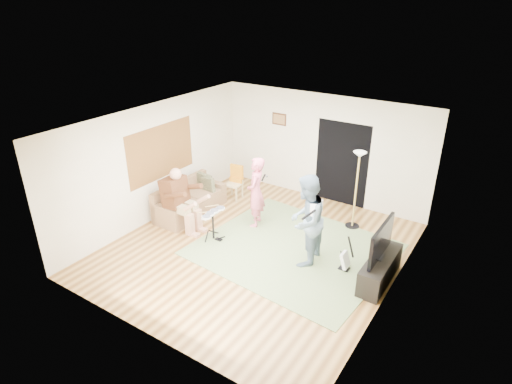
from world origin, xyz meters
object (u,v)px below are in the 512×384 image
guitarist (306,221)px  singer (256,192)px  drum_kit (213,227)px  television (381,241)px  dining_chair (235,187)px  tv_cabinet (380,269)px  guitar_spare (345,260)px  torchiere_lamp (357,177)px  sofa (188,203)px

guitarist → singer: bearing=-121.0°
drum_kit → television: (3.45, 0.50, 0.55)m
drum_kit → dining_chair: 2.07m
drum_kit → singer: bearing=68.1°
singer → tv_cabinet: bearing=59.7°
guitarist → guitar_spare: size_ratio=2.47×
singer → torchiere_lamp: size_ratio=0.90×
guitarist → dining_chair: 3.32m
guitarist → dining_chair: bearing=-126.1°
guitar_spare → drum_kit: bearing=-170.3°
singer → tv_cabinet: 3.18m
tv_cabinet → guitar_spare: bearing=-178.9°
guitar_spare → tv_cabinet: (0.67, 0.01, 0.04)m
drum_kit → guitar_spare: bearing=9.7°
guitar_spare → television: (0.62, 0.01, 0.64)m
torchiere_lamp → dining_chair: torchiere_lamp is taller
singer → torchiere_lamp: 2.25m
sofa → guitar_spare: size_ratio=2.51×
dining_chair → tv_cabinet: dining_chair is taller
guitar_spare → television: bearing=1.2°
sofa → drum_kit: size_ratio=2.74×
drum_kit → guitar_spare: 2.88m
drum_kit → singer: singer is taller
tv_cabinet → television: 0.60m
dining_chair → television: television is taller
guitarist → tv_cabinet: (1.46, 0.19, -0.67)m
dining_chair → tv_cabinet: size_ratio=0.63×
tv_cabinet → television: television is taller
singer → dining_chair: bearing=-145.8°
sofa → guitar_spare: sofa is taller
guitarist → dining_chair: (-2.84, 1.61, -0.61)m
guitarist → guitar_spare: guitarist is taller
guitarist → guitar_spare: bearing=96.3°
drum_kit → television: size_ratio=0.60×
drum_kit → torchiere_lamp: torchiere_lamp is taller
torchiere_lamp → tv_cabinet: (1.18, -1.66, -0.99)m
singer → guitar_spare: (2.42, -0.56, -0.60)m
sofa → television: size_ratio=1.65×
television → drum_kit: bearing=-171.8°
torchiere_lamp → dining_chair: bearing=-175.4°
sofa → dining_chair: (0.48, 1.26, 0.06)m
sofa → guitarist: guitarist is taller
singer → tv_cabinet: (3.08, -0.54, -0.57)m
sofa → tv_cabinet: (4.78, -0.15, -0.00)m
dining_chair → tv_cabinet: 4.53m
sofa → television: bearing=-1.8°
torchiere_lamp → sofa: bearing=-157.3°
drum_kit → guitar_spare: guitar_spare is taller
singer → guitarist: bearing=45.2°
singer → dining_chair: (-1.22, 0.87, -0.50)m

